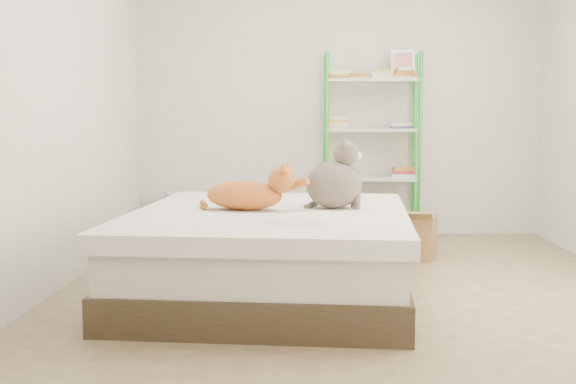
{
  "coord_description": "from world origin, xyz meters",
  "views": [
    {
      "loc": [
        -0.29,
        -4.81,
        1.11
      ],
      "look_at": [
        -0.42,
        -0.04,
        0.62
      ],
      "focal_mm": 45.0,
      "sensor_mm": 36.0,
      "label": 1
    }
  ],
  "objects_px": {
    "orange_cat": "(244,191)",
    "grey_cat": "(334,174)",
    "shelf_unit": "(372,139)",
    "white_bin": "(186,214)",
    "cardboard_box": "(404,235)",
    "bed": "(271,252)"
  },
  "relations": [
    {
      "from": "orange_cat",
      "to": "grey_cat",
      "type": "distance_m",
      "value": 0.58
    },
    {
      "from": "shelf_unit",
      "to": "white_bin",
      "type": "distance_m",
      "value": 1.87
    },
    {
      "from": "orange_cat",
      "to": "cardboard_box",
      "type": "relative_size",
      "value": 1.01
    },
    {
      "from": "grey_cat",
      "to": "orange_cat",
      "type": "bearing_deg",
      "value": 93.05
    },
    {
      "from": "grey_cat",
      "to": "cardboard_box",
      "type": "relative_size",
      "value": 0.76
    },
    {
      "from": "cardboard_box",
      "to": "white_bin",
      "type": "distance_m",
      "value": 2.11
    },
    {
      "from": "orange_cat",
      "to": "white_bin",
      "type": "relative_size",
      "value": 1.29
    },
    {
      "from": "cardboard_box",
      "to": "white_bin",
      "type": "xyz_separation_m",
      "value": [
        -1.91,
        0.9,
        0.04
      ]
    },
    {
      "from": "bed",
      "to": "cardboard_box",
      "type": "xyz_separation_m",
      "value": [
        1.01,
        1.27,
        -0.1
      ]
    },
    {
      "from": "orange_cat",
      "to": "grey_cat",
      "type": "bearing_deg",
      "value": 22.68
    },
    {
      "from": "orange_cat",
      "to": "grey_cat",
      "type": "relative_size",
      "value": 1.33
    },
    {
      "from": "orange_cat",
      "to": "shelf_unit",
      "type": "bearing_deg",
      "value": 79.28
    },
    {
      "from": "grey_cat",
      "to": "cardboard_box",
      "type": "distance_m",
      "value": 1.45
    },
    {
      "from": "grey_cat",
      "to": "white_bin",
      "type": "distance_m",
      "value": 2.51
    },
    {
      "from": "grey_cat",
      "to": "white_bin",
      "type": "relative_size",
      "value": 0.97
    },
    {
      "from": "shelf_unit",
      "to": "orange_cat",
      "type": "bearing_deg",
      "value": -114.08
    },
    {
      "from": "bed",
      "to": "white_bin",
      "type": "relative_size",
      "value": 4.93
    },
    {
      "from": "cardboard_box",
      "to": "white_bin",
      "type": "relative_size",
      "value": 1.28
    },
    {
      "from": "grey_cat",
      "to": "cardboard_box",
      "type": "xyz_separation_m",
      "value": [
        0.61,
        1.18,
        -0.58
      ]
    },
    {
      "from": "bed",
      "to": "shelf_unit",
      "type": "xyz_separation_m",
      "value": [
        0.83,
        2.22,
        0.65
      ]
    },
    {
      "from": "bed",
      "to": "orange_cat",
      "type": "relative_size",
      "value": 3.84
    },
    {
      "from": "bed",
      "to": "shelf_unit",
      "type": "bearing_deg",
      "value": 73.78
    }
  ]
}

